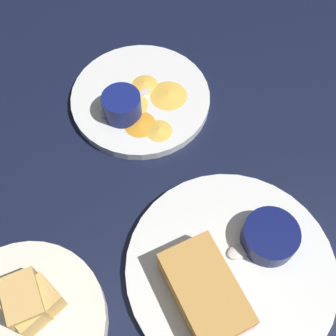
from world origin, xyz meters
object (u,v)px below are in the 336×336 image
ramekin_light_gravy (122,105)px  ramekin_dark_sauce (270,236)px  plate_sandwich_main (231,269)px  spoon_by_dark_ramekin (230,255)px  plate_chips_companion (141,99)px  sandwich_half_near (205,291)px  bread_basket_rear (24,322)px  spoon_by_gravy_ramekin (115,108)px

ramekin_light_gravy → ramekin_dark_sauce: bearing=-139.1°
plate_sandwich_main → spoon_by_dark_ramekin: spoon_by_dark_ramekin is taller
ramekin_dark_sauce → spoon_by_dark_ramekin: (-1.92, 5.68, -1.49)cm
plate_chips_companion → ramekin_light_gravy: (-3.62, 3.02, 3.06)cm
ramekin_dark_sauce → ramekin_light_gravy: ramekin_light_gravy is taller
sandwich_half_near → ramekin_light_gravy: sandwich_half_near is taller
spoon_by_dark_ramekin → ramekin_light_gravy: bearing=30.1°
ramekin_dark_sauce → bread_basket_rear: bread_basket_rear is taller
sandwich_half_near → bread_basket_rear: bread_basket_rear is taller
ramekin_dark_sauce → bread_basket_rear: size_ratio=0.36×
plate_sandwich_main → spoon_by_gravy_ramekin: size_ratio=3.22×
plate_chips_companion → spoon_by_gravy_ramekin: bearing=121.9°
plate_sandwich_main → bread_basket_rear: size_ratio=1.34×
plate_chips_companion → bread_basket_rear: (-36.74, 15.85, 1.26)cm
plate_chips_companion → bread_basket_rear: size_ratio=1.10×
sandwich_half_near → bread_basket_rear: bearing=95.4°
sandwich_half_near → bread_basket_rear: 23.73cm
ramekin_light_gravy → plate_sandwich_main: bearing=-151.3°
plate_sandwich_main → sandwich_half_near: bearing=131.0°
plate_sandwich_main → bread_basket_rear: 28.42cm
ramekin_light_gravy → bread_basket_rear: (-33.12, 12.83, -1.80)cm
ramekin_dark_sauce → spoon_by_dark_ramekin: size_ratio=0.80×
ramekin_dark_sauce → spoon_by_gravy_ramekin: size_ratio=0.86×
sandwich_half_near → plate_chips_companion: sandwich_half_near is taller
plate_sandwich_main → sandwich_half_near: sandwich_half_near is taller
sandwich_half_near → ramekin_light_gravy: (30.91, 10.72, -0.14)cm
plate_sandwich_main → ramekin_light_gravy: ramekin_light_gravy is taller
ramekin_light_gravy → bread_basket_rear: bread_basket_rear is taller
spoon_by_dark_ramekin → bread_basket_rear: (-7.46, 27.72, 0.09)cm
spoon_by_gravy_ramekin → plate_sandwich_main: bearing=-150.1°
ramekin_light_gravy → spoon_by_gravy_ramekin: size_ratio=0.70×
sandwich_half_near → spoon_by_dark_ramekin: size_ratio=1.52×
ramekin_dark_sauce → ramekin_light_gravy: size_ratio=1.22×
sandwich_half_near → ramekin_dark_sauce: bearing=-53.9°
bread_basket_rear → plate_chips_companion: bearing=-23.3°
sandwich_half_near → ramekin_dark_sauce: sandwich_half_near is taller
sandwich_half_near → spoon_by_gravy_ramekin: 34.10cm
spoon_by_dark_ramekin → spoon_by_gravy_ramekin: same height
ramekin_dark_sauce → spoon_by_dark_ramekin: bearing=108.7°
ramekin_light_gravy → spoon_by_gravy_ramekin: ramekin_light_gravy is taller
plate_sandwich_main → bread_basket_rear: bearing=101.9°
spoon_by_gravy_ramekin → bread_basket_rear: 35.97cm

